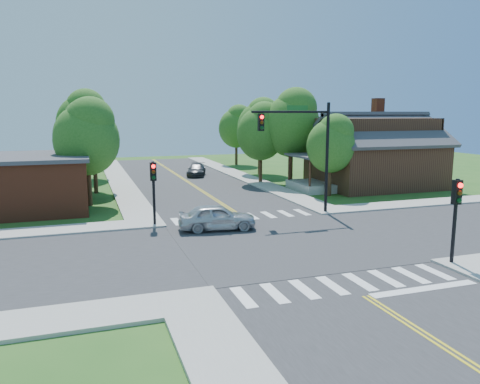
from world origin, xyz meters
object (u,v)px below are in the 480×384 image
object	(u,v)px
car_silver	(217,218)
signal_pole_nw	(154,181)
house_ne	(374,150)
signal_pole_se	(456,205)
car_dgrey	(196,170)
signal_mast_ne	(304,140)

from	to	relation	value
car_silver	signal_pole_nw	bearing A→B (deg)	64.41
house_ne	car_silver	bearing A→B (deg)	-148.51
signal_pole_nw	car_silver	world-z (taller)	signal_pole_nw
car_silver	signal_pole_se	bearing A→B (deg)	-131.21
house_ne	car_dgrey	distance (m)	18.04
house_ne	car_dgrey	world-z (taller)	house_ne
signal_pole_se	signal_pole_nw	bearing A→B (deg)	135.00
signal_mast_ne	car_dgrey	xyz separation A→B (m)	(-2.14, 20.49, -4.23)
house_ne	car_dgrey	xyz separation A→B (m)	(-13.33, 11.85, -2.71)
signal_pole_se	house_ne	size ratio (longest dim) A/B	0.29
house_ne	car_silver	xyz separation A→B (m)	(-17.52, -10.73, -2.59)
signal_pole_se	car_dgrey	bearing A→B (deg)	96.88
signal_pole_nw	signal_pole_se	bearing A→B (deg)	-45.00
signal_mast_ne	car_silver	size ratio (longest dim) A/B	1.60
signal_pole_nw	car_silver	distance (m)	4.26
signal_mast_ne	car_dgrey	bearing A→B (deg)	95.95
signal_pole_nw	car_dgrey	distance (m)	21.89
house_ne	car_silver	distance (m)	20.71
signal_mast_ne	signal_pole_nw	bearing A→B (deg)	-179.93
signal_mast_ne	house_ne	size ratio (longest dim) A/B	0.55
signal_mast_ne	car_dgrey	size ratio (longest dim) A/B	1.56
signal_pole_se	car_dgrey	distance (m)	32.00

